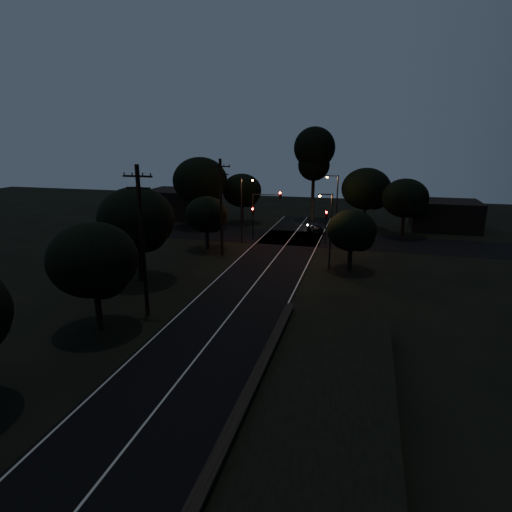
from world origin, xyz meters
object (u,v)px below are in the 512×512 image
Objects in this scene: signal_right at (326,221)px; signal_mast at (266,206)px; utility_pole_far at (221,206)px; utility_pole_mid at (142,240)px; streetlight_a at (243,206)px; signal_left at (253,218)px; streetlight_c at (329,226)px; tall_pine at (314,153)px; streetlight_b at (335,202)px; car at (315,228)px.

signal_right is 7.66m from signal_mast.
utility_pole_mid is at bearing -90.00° from utility_pole_far.
utility_pole_far is at bearing -96.59° from streetlight_a.
utility_pole_far is 8.53m from signal_left.
signal_mast is 0.83× the size of streetlight_c.
streetlight_c reaches higher than signal_right.
utility_pole_mid is 2.68× the size of signal_right.
signal_left is (-5.60, -15.01, -7.35)m from tall_pine.
utility_pole_far is 12.05m from streetlight_c.
tall_pine reaches higher than streetlight_a.
tall_pine is 16.58m from signal_mast.
streetlight_b is (4.31, -11.00, -5.55)m from tall_pine.
utility_pole_far reaches higher than streetlight_a.
tall_pine is 17.63m from signal_left.
streetlight_b is 2.04× the size of car.
tall_pine is 3.45× the size of signal_right.
streetlight_b is 1.07× the size of streetlight_c.
tall_pine is at bearing -101.24° from car.
signal_mast reaches higher than car.
car is at bearing 58.43° from utility_pole_far.
streetlight_a and streetlight_b have the same top height.
utility_pole_far is (0.00, 17.00, -0.25)m from utility_pole_mid.
tall_pine is 13.20m from car.
utility_pole_mid reaches higher than signal_mast.
streetlight_a reaches higher than signal_right.
car is (-2.71, 2.00, -3.97)m from streetlight_b.
signal_right is at bearing 11.34° from streetlight_a.
utility_pole_mid is 1.47× the size of streetlight_c.
utility_pole_far reaches higher than signal_left.
utility_pole_far is 2.56× the size of signal_left.
car is at bearing 47.45° from signal_mast.
streetlight_a is (0.69, 23.00, -1.10)m from utility_pole_mid.
utility_pole_mid reaches higher than streetlight_b.
signal_right is 10.26m from streetlight_a.
streetlight_a is (-0.71, -1.99, 1.80)m from signal_left.
streetlight_a is 1.00× the size of streetlight_b.
signal_left reaches higher than car.
utility_pole_far is 1.68× the size of signal_mast.
tall_pine is 1.88× the size of streetlight_c.
signal_left is (1.40, 7.99, -2.65)m from utility_pole_far.
utility_pole_mid reaches higher than utility_pole_far.
streetlight_c is (4.83, -25.00, -5.84)m from tall_pine.
utility_pole_far is 1.31× the size of streetlight_b.
utility_pole_far is at bearing 90.00° from utility_pole_mid.
tall_pine is 18.96m from streetlight_a.
utility_pole_mid is at bearing -93.21° from signal_left.
streetlight_c is at bearing -43.76° from signal_left.
tall_pine reaches higher than signal_right.
signal_mast is (1.69, 0.00, 1.50)m from signal_left.
signal_left is 2.77m from streetlight_a.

